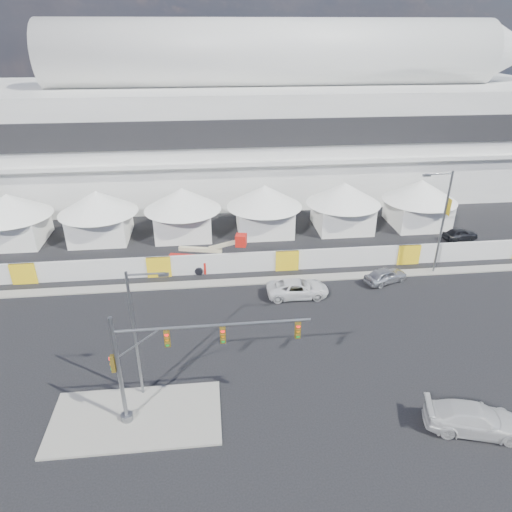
{
  "coord_description": "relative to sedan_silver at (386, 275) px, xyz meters",
  "views": [
    {
      "loc": [
        -1.04,
        -23.52,
        20.8
      ],
      "look_at": [
        2.56,
        10.0,
        3.88
      ],
      "focal_mm": 32.0,
      "sensor_mm": 36.0,
      "label": 1
    }
  ],
  "objects": [
    {
      "name": "median_island",
      "position": [
        -20.51,
        -14.14,
        -0.63
      ],
      "size": [
        10.0,
        5.0,
        0.15
      ],
      "primitive_type": "cube",
      "color": "gray",
      "rests_on": "ground"
    },
    {
      "name": "far_curb",
      "position": [
        5.49,
        1.36,
        -0.64
      ],
      "size": [
        80.0,
        1.2,
        0.12
      ],
      "primitive_type": "cube",
      "color": "gray",
      "rests_on": "ground"
    },
    {
      "name": "sedan_silver",
      "position": [
        0.0,
        0.0,
        0.0
      ],
      "size": [
        2.98,
        4.43,
        1.4
      ],
      "primitive_type": "imported",
      "rotation": [
        0.0,
        0.0,
        1.93
      ],
      "color": "#BBBCC0",
      "rests_on": "ground"
    },
    {
      "name": "boom_lift",
      "position": [
        -17.17,
        4.47,
        0.34
      ],
      "size": [
        7.85,
        2.57,
        3.89
      ],
      "rotation": [
        0.0,
        0.0,
        -0.23
      ],
      "color": "red",
      "rests_on": "ground"
    },
    {
      "name": "hoarding_fence",
      "position": [
        -8.51,
        3.36,
        0.3
      ],
      "size": [
        70.0,
        0.25,
        2.0
      ],
      "primitive_type": "cube",
      "color": "silver",
      "rests_on": "ground"
    },
    {
      "name": "tent_row",
      "position": [
        -14.01,
        12.86,
        2.45
      ],
      "size": [
        53.4,
        8.4,
        5.4
      ],
      "color": "white",
      "rests_on": "ground"
    },
    {
      "name": "traffic_mast",
      "position": [
        -18.61,
        -14.3,
        3.53
      ],
      "size": [
        11.01,
        0.7,
        7.2
      ],
      "color": "gray",
      "rests_on": "median_island"
    },
    {
      "name": "stadium",
      "position": [
        -5.8,
        30.36,
        8.75
      ],
      "size": [
        80.0,
        24.8,
        21.98
      ],
      "color": "silver",
      "rests_on": "ground"
    },
    {
      "name": "pickup_curb",
      "position": [
        -8.38,
        -1.47,
        0.04
      ],
      "size": [
        2.51,
        5.34,
        1.48
      ],
      "primitive_type": "imported",
      "rotation": [
        0.0,
        0.0,
        1.56
      ],
      "color": "white",
      "rests_on": "ground"
    },
    {
      "name": "streetlight_curb",
      "position": [
        5.04,
        1.36,
        5.01
      ],
      "size": [
        2.92,
        0.66,
        9.85
      ],
      "color": "gray",
      "rests_on": "ground"
    },
    {
      "name": "pickup_near",
      "position": [
        -1.09,
        -17.02,
        0.1
      ],
      "size": [
        3.64,
        5.93,
        1.61
      ],
      "primitive_type": "imported",
      "rotation": [
        0.0,
        0.0,
        1.3
      ],
      "color": "silver",
      "rests_on": "ground"
    },
    {
      "name": "lot_car_b",
      "position": [
        11.49,
        8.21,
        -0.04
      ],
      "size": [
        2.11,
        4.04,
        1.31
      ],
      "primitive_type": "imported",
      "rotation": [
        0.0,
        0.0,
        1.72
      ],
      "color": "black",
      "rests_on": "ground"
    },
    {
      "name": "ground",
      "position": [
        -14.51,
        -11.14,
        -0.7
      ],
      "size": [
        160.0,
        160.0,
        0.0
      ],
      "primitive_type": "plane",
      "color": "black",
      "rests_on": "ground"
    },
    {
      "name": "streetlight_median",
      "position": [
        -20.09,
        -12.1,
        4.42
      ],
      "size": [
        2.4,
        0.24,
        8.66
      ],
      "color": "slate",
      "rests_on": "median_island"
    }
  ]
}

